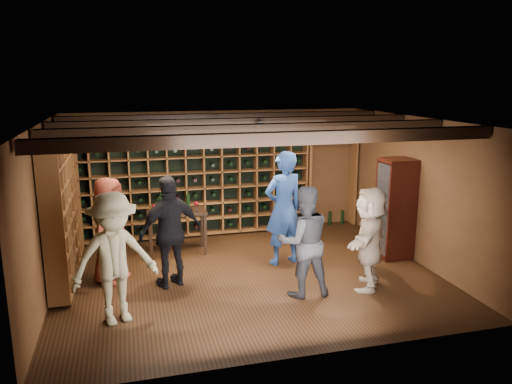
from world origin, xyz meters
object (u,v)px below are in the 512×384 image
object	(u,v)px
man_blue_shirt	(284,208)
tasting_table	(176,216)
guest_red_floral	(110,230)
guest_woman_black	(171,232)
guest_beige	(370,238)
man_grey_suit	(304,241)
guest_khaki	(114,259)
display_cabinet	(395,211)

from	to	relation	value
man_blue_shirt	tasting_table	size ratio (longest dim) A/B	1.83
guest_red_floral	guest_woman_black	bearing A→B (deg)	-88.33
guest_red_floral	tasting_table	xyz separation A→B (m)	(1.13, 1.04, -0.13)
guest_beige	tasting_table	xyz separation A→B (m)	(-2.66, 2.28, -0.08)
man_grey_suit	guest_woman_black	world-z (taller)	guest_woman_black
guest_red_floral	guest_khaki	bearing A→B (deg)	-150.23
man_grey_suit	guest_woman_black	distance (m)	2.02
man_blue_shirt	guest_khaki	distance (m)	3.13
display_cabinet	guest_red_floral	xyz separation A→B (m)	(-4.84, 0.14, -0.02)
man_grey_suit	guest_beige	world-z (taller)	man_grey_suit
guest_woman_black	tasting_table	world-z (taller)	guest_woman_black
man_blue_shirt	guest_beige	xyz separation A→B (m)	(0.94, -1.31, -0.19)
guest_red_floral	guest_beige	bearing A→B (deg)	-81.91
display_cabinet	guest_khaki	distance (m)	4.92
guest_beige	tasting_table	distance (m)	3.50
guest_red_floral	guest_woman_black	size ratio (longest dim) A/B	0.97
guest_red_floral	guest_khaki	world-z (taller)	guest_khaki
man_blue_shirt	guest_red_floral	xyz separation A→B (m)	(-2.85, -0.07, -0.14)
man_grey_suit	guest_khaki	size ratio (longest dim) A/B	0.94
tasting_table	man_blue_shirt	bearing A→B (deg)	-28.80
display_cabinet	tasting_table	xyz separation A→B (m)	(-3.71, 1.18, -0.15)
display_cabinet	tasting_table	distance (m)	3.90
guest_khaki	guest_beige	world-z (taller)	guest_khaki
man_blue_shirt	guest_beige	distance (m)	1.62
man_grey_suit	guest_red_floral	distance (m)	3.00
man_grey_suit	guest_woman_black	size ratio (longest dim) A/B	0.95
guest_red_floral	guest_beige	distance (m)	3.98
man_blue_shirt	guest_khaki	xyz separation A→B (m)	(-2.76, -1.48, -0.11)
man_grey_suit	guest_khaki	bearing A→B (deg)	6.08
display_cabinet	man_grey_suit	world-z (taller)	display_cabinet
display_cabinet	guest_beige	size ratio (longest dim) A/B	1.11
guest_khaki	guest_beige	xyz separation A→B (m)	(3.70, 0.16, -0.09)
guest_khaki	guest_woman_black	bearing A→B (deg)	32.38
display_cabinet	guest_woman_black	distance (m)	3.95
guest_beige	man_grey_suit	bearing A→B (deg)	-56.14
guest_beige	man_blue_shirt	bearing A→B (deg)	-110.45
guest_khaki	tasting_table	distance (m)	2.66
guest_red_floral	guest_khaki	xyz separation A→B (m)	(0.09, -1.40, 0.04)
man_blue_shirt	man_grey_suit	size ratio (longest dim) A/B	1.19
guest_beige	tasting_table	bearing A→B (deg)	-96.58
man_grey_suit	guest_red_floral	xyz separation A→B (m)	(-2.73, 1.24, 0.01)
display_cabinet	guest_woman_black	size ratio (longest dim) A/B	1.01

